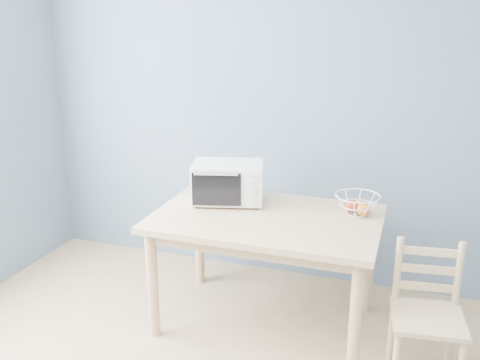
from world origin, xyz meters
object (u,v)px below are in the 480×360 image
(dining_table, at_px, (266,231))
(fruit_basket, at_px, (357,204))
(toaster_oven, at_px, (225,182))
(dining_chair, at_px, (427,317))

(dining_table, distance_m, fruit_basket, 0.59)
(toaster_oven, distance_m, fruit_basket, 0.86)
(toaster_oven, height_order, dining_chair, toaster_oven)
(dining_table, relative_size, dining_chair, 1.76)
(toaster_oven, distance_m, dining_chair, 1.47)
(toaster_oven, xyz_separation_m, dining_chair, (1.31, -0.44, -0.50))
(fruit_basket, bearing_deg, dining_table, -158.35)
(dining_table, height_order, toaster_oven, toaster_oven)
(fruit_basket, distance_m, dining_chair, 0.80)
(dining_chair, bearing_deg, toaster_oven, 154.54)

